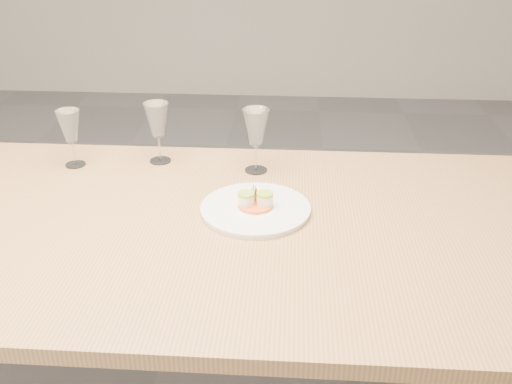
# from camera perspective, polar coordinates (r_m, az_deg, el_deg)

# --- Properties ---
(dining_table) EXTENTS (2.40, 1.00, 0.75)m
(dining_table) POSITION_cam_1_polar(r_m,az_deg,el_deg) (1.59, -13.33, -4.69)
(dining_table) COLOR tan
(dining_table) RESTS_ON ground
(dinner_plate) EXTENTS (0.30, 0.30, 0.08)m
(dinner_plate) POSITION_cam_1_polar(r_m,az_deg,el_deg) (1.54, -0.03, -1.60)
(dinner_plate) COLOR white
(dinner_plate) RESTS_ON dining_table
(wine_glass_1) EXTENTS (0.07, 0.07, 0.18)m
(wine_glass_1) POSITION_cam_1_polar(r_m,az_deg,el_deg) (1.87, -18.13, 6.15)
(wine_glass_1) COLOR white
(wine_glass_1) RESTS_ON dining_table
(wine_glass_2) EXTENTS (0.08, 0.08, 0.20)m
(wine_glass_2) POSITION_cam_1_polar(r_m,az_deg,el_deg) (1.83, -9.86, 7.00)
(wine_glass_2) COLOR white
(wine_glass_2) RESTS_ON dining_table
(wine_glass_3) EXTENTS (0.08, 0.08, 0.20)m
(wine_glass_3) POSITION_cam_1_polar(r_m,az_deg,el_deg) (1.73, -0.00, 6.38)
(wine_glass_3) COLOR white
(wine_glass_3) RESTS_ON dining_table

